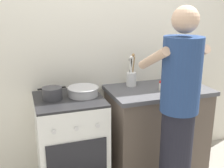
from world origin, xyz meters
TOP-DOWN VIEW (x-y plane):
  - back_wall at (0.20, 0.50)m, footprint 3.20×0.10m
  - countertop at (0.55, 0.15)m, footprint 1.00×0.60m
  - stove_range at (-0.35, 0.15)m, footprint 0.60×0.62m
  - pot at (-0.49, 0.16)m, footprint 0.24×0.18m
  - mixing_bowl at (-0.21, 0.17)m, footprint 0.29×0.29m
  - utensil_crock at (0.33, 0.32)m, footprint 0.10×0.10m
  - spice_bottle at (0.54, 0.08)m, footprint 0.04×0.04m
  - oil_bottle at (0.74, 0.06)m, footprint 0.07×0.07m
  - person at (0.42, -0.43)m, footprint 0.41×0.50m

SIDE VIEW (x-z plane):
  - stove_range at x=-0.35m, z-range 0.00..0.90m
  - countertop at x=0.55m, z-range 0.00..0.90m
  - person at x=0.42m, z-range 0.01..1.71m
  - spice_bottle at x=0.54m, z-range 0.90..0.99m
  - mixing_bowl at x=-0.21m, z-range 0.90..0.99m
  - pot at x=-0.49m, z-range 0.90..1.01m
  - utensil_crock at x=0.33m, z-range 0.82..1.16m
  - oil_bottle at x=0.74m, z-range 0.88..1.12m
  - back_wall at x=0.20m, z-range 0.00..2.50m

